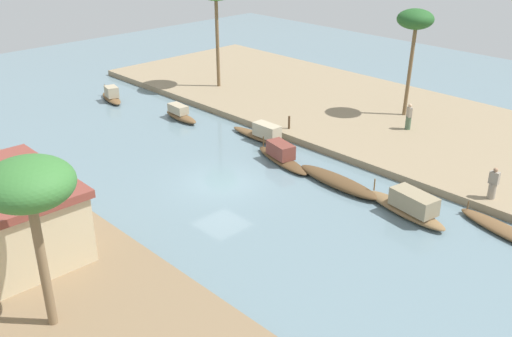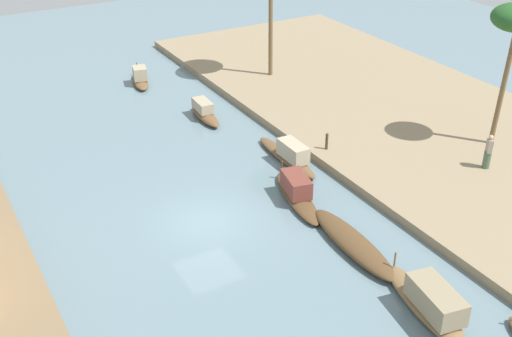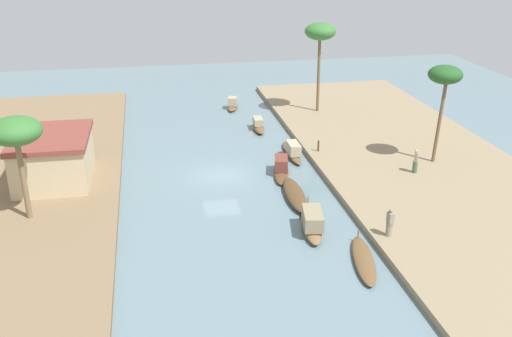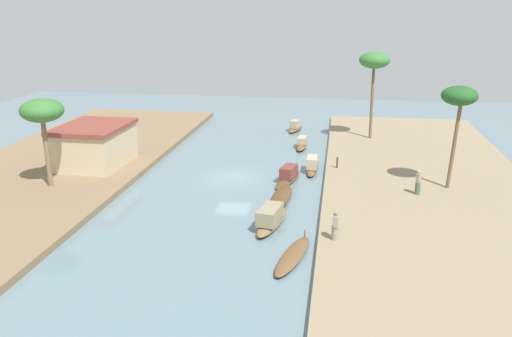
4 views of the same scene
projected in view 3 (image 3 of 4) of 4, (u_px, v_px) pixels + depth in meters
river_water at (221, 176)px, 40.79m from camera, size 74.09×74.09×0.00m
riverbank_left at (411, 159)px, 43.17m from camera, size 45.65×14.65×0.43m
riverbank_right at (7, 189)px, 38.24m from camera, size 45.65×14.65×0.43m
sampan_upstream_small at (364, 260)px, 30.04m from camera, size 5.02×2.05×0.73m
sampan_midstream at (292, 151)px, 44.14m from camera, size 4.94×0.90×1.18m
sampan_near_left_bank at (233, 104)px, 56.06m from camera, size 3.46×1.70×1.15m
sampan_foreground at (295, 194)px, 37.31m from camera, size 5.38×1.52×0.52m
sampan_open_hull at (312, 222)px, 33.24m from camera, size 4.86×1.88×1.30m
sampan_downstream_large at (281, 168)px, 41.03m from camera, size 4.75×2.01×1.17m
sampan_with_tall_canopy at (258, 125)px, 50.06m from camera, size 3.31×1.03×1.01m
person_on_near_bank at (415, 163)px, 39.98m from camera, size 0.48×0.48×1.69m
person_by_mooring at (390, 224)px, 31.65m from camera, size 0.47×0.39×1.62m
mooring_post at (318, 146)px, 43.97m from camera, size 0.14×0.14×0.84m
palm_tree_left_near at (445, 77)px, 39.89m from camera, size 2.35×2.35×7.02m
palm_tree_left_far at (320, 33)px, 51.33m from camera, size 2.78×2.78×8.03m
palm_tree_right_tall at (16, 133)px, 31.99m from camera, size 2.88×2.88×6.10m
riverside_building at (53, 158)px, 38.44m from camera, size 6.49×4.96×3.18m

